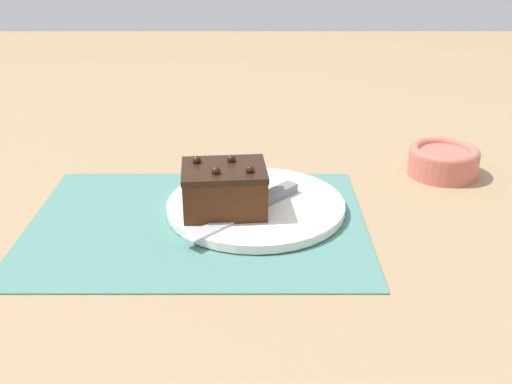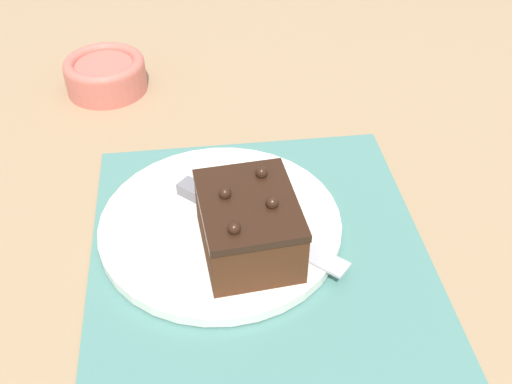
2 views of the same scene
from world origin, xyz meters
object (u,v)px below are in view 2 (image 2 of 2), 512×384
object	(u,v)px
chocolate_cake	(249,225)
small_bowl	(105,73)
serving_knife	(231,210)
cake_plate	(221,225)

from	to	relation	value
chocolate_cake	small_bowl	world-z (taller)	chocolate_cake
serving_knife	small_bowl	distance (m)	0.33
cake_plate	chocolate_cake	bearing A→B (deg)	-149.59
chocolate_cake	small_bowl	xyz separation A→B (m)	(0.35, 0.16, -0.02)
chocolate_cake	cake_plate	bearing A→B (deg)	30.41
cake_plate	serving_knife	size ratio (longest dim) A/B	1.53
chocolate_cake	serving_knife	world-z (taller)	chocolate_cake
chocolate_cake	small_bowl	distance (m)	0.38
serving_knife	small_bowl	bearing A→B (deg)	-110.44
chocolate_cake	serving_knife	size ratio (longest dim) A/B	0.73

